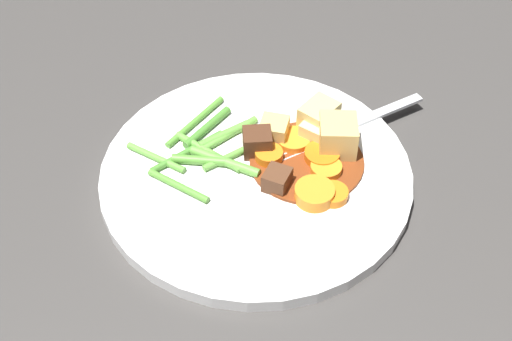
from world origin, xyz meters
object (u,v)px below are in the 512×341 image
Objects in this scene: carrot_slice_0 at (326,172)px; carrot_slice_2 at (322,156)px; potato_chunk_1 at (319,118)px; meat_chunk_1 at (258,142)px; dinner_plate at (256,175)px; fork at (344,128)px; carrot_slice_1 at (269,156)px; potato_chunk_0 at (338,137)px; carrot_slice_3 at (333,194)px; carrot_slice_4 at (294,141)px; potato_chunk_3 at (317,132)px; potato_chunk_2 at (274,131)px; carrot_slice_5 at (314,194)px; meat_chunk_0 at (277,180)px.

carrot_slice_2 reaches higher than carrot_slice_0.
meat_chunk_1 is (-0.06, -0.03, -0.00)m from potato_chunk_1.
dinner_plate is 0.10m from fork.
dinner_plate is 8.67× the size of carrot_slice_2.
carrot_slice_1 reaches higher than carrot_slice_0.
potato_chunk_0 is (0.01, 0.01, 0.01)m from carrot_slice_2.
carrot_slice_0 reaches higher than fork.
potato_chunk_0 is 0.03m from potato_chunk_1.
dinner_plate is at bearing 156.66° from carrot_slice_3.
carrot_slice_4 is at bearing 18.77° from meat_chunk_1.
potato_chunk_3 reaches higher than carrot_slice_2.
carrot_slice_2 is 0.05m from potato_chunk_2.
carrot_slice_5 is 0.07m from potato_chunk_0.
dinner_plate is at bearing -157.80° from potato_chunk_0.
potato_chunk_3 is (0.06, 0.04, 0.02)m from dinner_plate.
carrot_slice_5 is 1.51× the size of meat_chunk_0.
potato_chunk_3 is (-0.01, 0.07, 0.01)m from carrot_slice_3.
meat_chunk_0 is (-0.04, -0.04, 0.00)m from carrot_slice_2.
carrot_slice_3 reaches higher than fork.
carrot_slice_1 is at bearing -45.04° from meat_chunk_1.
potato_chunk_0 is 1.02× the size of potato_chunk_1.
carrot_slice_2 reaches higher than dinner_plate.
carrot_slice_4 is at bearing -137.02° from potato_chunk_1.
dinner_plate is 0.05m from potato_chunk_2.
carrot_slice_0 reaches higher than dinner_plate.
carrot_slice_1 is 0.03m from meat_chunk_0.
dinner_plate is 9.96× the size of carrot_slice_0.
fork is (0.06, 0.08, -0.01)m from meat_chunk_0.
carrot_slice_5 is (-0.01, -0.03, 0.00)m from carrot_slice_0.
carrot_slice_0 is 0.05m from potato_chunk_3.
potato_chunk_2 is 1.00× the size of meat_chunk_1.
meat_chunk_0 is at bearing -160.07° from carrot_slice_0.
dinner_plate is 0.07m from carrot_slice_0.
potato_chunk_2 is (-0.04, 0.07, 0.01)m from carrot_slice_5.
carrot_slice_1 is 0.03m from carrot_slice_4.
carrot_slice_5 is (-0.01, -0.05, 0.00)m from carrot_slice_2.
meat_chunk_1 is (-0.06, 0.03, 0.01)m from carrot_slice_0.
carrot_slice_2 is at bearing 3.02° from carrot_slice_1.
meat_chunk_0 is at bearing -128.48° from fork.
potato_chunk_1 is at bearing 94.39° from carrot_slice_2.
potato_chunk_2 is (-0.06, 0.01, -0.01)m from potato_chunk_0.
meat_chunk_1 is 0.09m from fork.
carrot_slice_5 reaches higher than carrot_slice_0.
dinner_plate is 0.05m from carrot_slice_4.
potato_chunk_1 is (-0.01, 0.06, 0.01)m from carrot_slice_0.
meat_chunk_0 is at bearing -137.86° from potato_chunk_0.
fork is (0.01, 0.09, -0.00)m from carrot_slice_3.
potato_chunk_0 is at bearing -8.32° from carrot_slice_4.
meat_chunk_0 is 0.89× the size of meat_chunk_1.
dinner_plate is at bearing -129.42° from carrot_slice_1.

